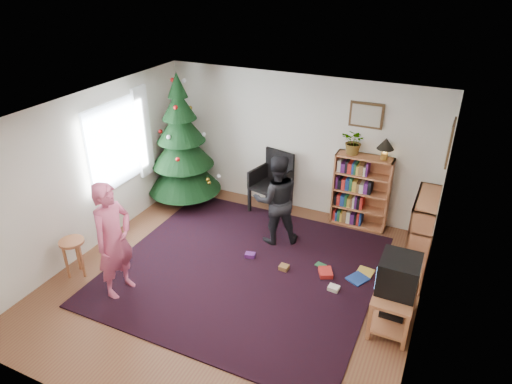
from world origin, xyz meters
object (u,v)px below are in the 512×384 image
at_px(crt_tv, 399,274).
at_px(table_lamp, 386,145).
at_px(person_by_chair, 276,200).
at_px(picture_back, 366,115).
at_px(bookshelf_back, 361,191).
at_px(armchair, 273,179).
at_px(person_standing, 114,240).
at_px(stool, 73,248).
at_px(potted_plant, 355,142).
at_px(picture_right, 451,143).
at_px(bookshelf_right, 420,237).
at_px(christmas_tree, 182,151).
at_px(tv_stand, 394,303).

xyz_separation_m(crt_tv, table_lamp, (-0.68, 2.24, 0.77)).
bearing_deg(person_by_chair, table_lamp, -172.95).
bearing_deg(table_lamp, crt_tv, -73.04).
distance_m(picture_back, bookshelf_back, 1.30).
distance_m(armchair, person_standing, 3.28).
bearing_deg(person_standing, armchair, -12.72).
distance_m(armchair, stool, 3.60).
bearing_deg(person_standing, potted_plant, -31.80).
bearing_deg(bookshelf_back, picture_right, -25.45).
relative_size(picture_back, potted_plant, 1.24).
distance_m(picture_back, picture_right, 1.51).
bearing_deg(picture_right, bookshelf_right, -105.81).
bearing_deg(bookshelf_right, picture_right, -15.81).
height_order(bookshelf_right, crt_tv, bookshelf_right).
distance_m(picture_back, potted_plant, 0.46).
height_order(picture_right, bookshelf_right, picture_right).
distance_m(bookshelf_back, table_lamp, 0.93).
bearing_deg(potted_plant, bookshelf_right, -39.26).
relative_size(picture_back, armchair, 0.50).
xyz_separation_m(person_standing, potted_plant, (2.40, 3.20, 0.67)).
distance_m(picture_right, person_standing, 4.77).
bearing_deg(christmas_tree, table_lamp, 8.65).
xyz_separation_m(christmas_tree, potted_plant, (3.03, 0.54, 0.49)).
relative_size(christmas_tree, bookshelf_right, 1.91).
relative_size(picture_back, tv_stand, 0.63).
bearing_deg(potted_plant, picture_right, -22.28).
xyz_separation_m(christmas_tree, crt_tv, (4.21, -1.70, -0.26)).
distance_m(person_standing, person_by_chair, 2.58).
relative_size(picture_right, christmas_tree, 0.24).
height_order(picture_back, table_lamp, picture_back).
distance_m(bookshelf_right, stool, 5.01).
bearing_deg(crt_tv, picture_right, 81.10).
bearing_deg(person_standing, crt_tv, -69.93).
height_order(tv_stand, person_standing, person_standing).
height_order(bookshelf_back, crt_tv, bookshelf_back).
relative_size(picture_back, table_lamp, 1.50).
bearing_deg(bookshelf_back, potted_plant, 180.00).
distance_m(bookshelf_right, crt_tv, 1.18).
xyz_separation_m(bookshelf_back, bookshelf_right, (1.10, -1.07, 0.00)).
xyz_separation_m(armchair, stool, (-1.84, -3.10, -0.14)).
distance_m(bookshelf_back, person_standing, 4.12).
relative_size(bookshelf_right, person_standing, 0.77).
xyz_separation_m(bookshelf_back, tv_stand, (0.98, -2.24, -0.34)).
relative_size(bookshelf_right, crt_tv, 2.53).
distance_m(christmas_tree, armchair, 1.75).
bearing_deg(picture_back, armchair, -171.92).
xyz_separation_m(crt_tv, person_by_chair, (-2.10, 1.15, -0.01)).
height_order(armchair, person_by_chair, person_by_chair).
bearing_deg(tv_stand, stool, -168.01).
bearing_deg(picture_back, person_by_chair, -130.07).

